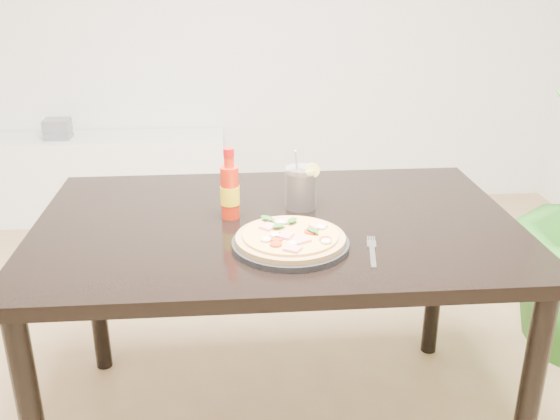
{
  "coord_description": "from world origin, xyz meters",
  "views": [
    {
      "loc": [
        -0.05,
        -1.55,
        1.45
      ],
      "look_at": [
        0.07,
        0.01,
        0.83
      ],
      "focal_mm": 40.0,
      "sensor_mm": 36.0,
      "label": 1
    }
  ],
  "objects": [
    {
      "name": "cola_cup",
      "position": [
        0.15,
        0.22,
        0.81
      ],
      "size": [
        0.1,
        0.1,
        0.19
      ],
      "rotation": [
        0.0,
        0.0,
        -0.33
      ],
      "color": "black",
      "rests_on": "dining_table"
    },
    {
      "name": "dining_table",
      "position": [
        0.07,
        0.13,
        0.67
      ],
      "size": [
        1.4,
        0.9,
        0.75
      ],
      "color": "black",
      "rests_on": "ground"
    },
    {
      "name": "hot_sauce_bottle",
      "position": [
        -0.06,
        0.16,
        0.83
      ],
      "size": [
        0.07,
        0.07,
        0.21
      ],
      "rotation": [
        0.0,
        0.0,
        0.27
      ],
      "color": "red",
      "rests_on": "dining_table"
    },
    {
      "name": "media_console",
      "position": [
        -0.8,
        2.07,
        0.25
      ],
      "size": [
        1.4,
        0.34,
        0.5
      ],
      "primitive_type": "cube",
      "color": "white",
      "rests_on": "ground"
    },
    {
      "name": "cd_stack",
      "position": [
        -1.05,
        2.05,
        0.56
      ],
      "size": [
        0.14,
        0.12,
        0.11
      ],
      "color": "slate",
      "rests_on": "media_console"
    },
    {
      "name": "plate",
      "position": [
        0.09,
        -0.06,
        0.76
      ],
      "size": [
        0.31,
        0.31,
        0.02
      ],
      "primitive_type": "cylinder",
      "color": "black",
      "rests_on": "dining_table"
    },
    {
      "name": "fork",
      "position": [
        0.3,
        -0.11,
        0.75
      ],
      "size": [
        0.05,
        0.19,
        0.0
      ],
      "rotation": [
        0.0,
        0.0,
        -0.18
      ],
      "color": "silver",
      "rests_on": "dining_table"
    },
    {
      "name": "pizza",
      "position": [
        0.1,
        -0.06,
        0.78
      ],
      "size": [
        0.29,
        0.29,
        0.03
      ],
      "color": "tan",
      "rests_on": "plate"
    }
  ]
}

